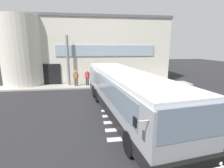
# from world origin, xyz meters

# --- Properties ---
(ground_plane) EXTENTS (80.00, 90.00, 0.02)m
(ground_plane) POSITION_xyz_m (0.00, 0.00, -0.01)
(ground_plane) COLOR #232326
(ground_plane) RESTS_ON ground
(bay_paint_stripes) EXTENTS (4.40, 3.96, 0.01)m
(bay_paint_stripes) POSITION_xyz_m (2.00, -4.20, 0.00)
(bay_paint_stripes) COLOR silver
(bay_paint_stripes) RESTS_ON ground
(terminal_building) EXTENTS (18.80, 13.80, 7.64)m
(terminal_building) POSITION_xyz_m (-0.67, 11.53, 3.81)
(terminal_building) COLOR beige
(terminal_building) RESTS_ON ground
(boarding_curb) EXTENTS (21.00, 2.00, 0.15)m
(boarding_curb) POSITION_xyz_m (0.00, 4.80, 0.07)
(boarding_curb) COLOR #9E9B93
(boarding_curb) RESTS_ON ground
(entry_support_column) EXTENTS (0.28, 0.28, 5.23)m
(entry_support_column) POSITION_xyz_m (-3.17, 5.40, 2.77)
(entry_support_column) COLOR slate
(entry_support_column) RESTS_ON boarding_curb
(bus_main_foreground) EXTENTS (4.17, 12.60, 2.70)m
(bus_main_foreground) POSITION_xyz_m (1.19, -2.96, 1.34)
(bus_main_foreground) COLOR gray
(bus_main_foreground) RESTS_ON ground
(passenger_near_column) EXTENTS (0.58, 0.29, 1.68)m
(passenger_near_column) POSITION_xyz_m (-2.37, 4.70, 1.08)
(passenger_near_column) COLOR #4C4233
(passenger_near_column) RESTS_ON boarding_curb
(passenger_by_doorway) EXTENTS (0.52, 0.39, 1.68)m
(passenger_by_doorway) POSITION_xyz_m (-1.18, 4.83, 1.08)
(passenger_by_doorway) COLOR #2D2D33
(passenger_by_doorway) RESTS_ON boarding_curb
(passenger_at_curb_edge) EXTENTS (0.59, 0.39, 1.68)m
(passenger_at_curb_edge) POSITION_xyz_m (-0.42, 5.11, 1.11)
(passenger_at_curb_edge) COLOR #4C4233
(passenger_at_curb_edge) RESTS_ON boarding_curb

